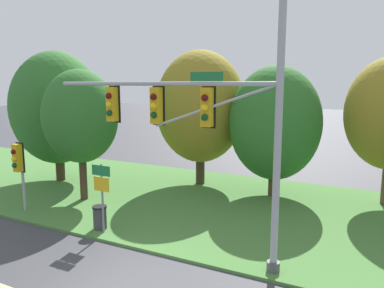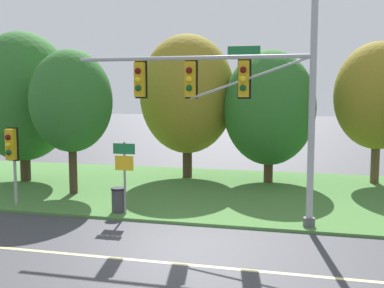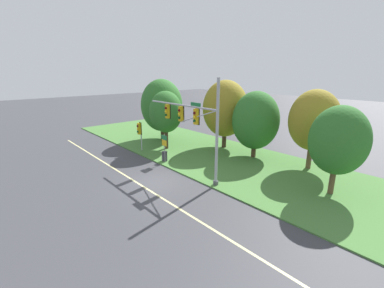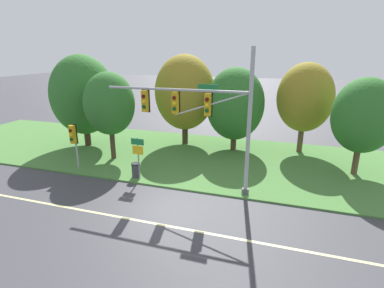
{
  "view_description": "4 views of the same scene",
  "coord_description": "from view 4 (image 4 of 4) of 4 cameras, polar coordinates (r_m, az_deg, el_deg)",
  "views": [
    {
      "loc": [
        6.42,
        -7.6,
        5.8
      ],
      "look_at": [
        0.7,
        3.62,
        3.73
      ],
      "focal_mm": 35.0,
      "sensor_mm": 36.0,
      "label": 1
    },
    {
      "loc": [
        3.86,
        -13.23,
        4.62
      ],
      "look_at": [
        -0.55,
        4.08,
        2.67
      ],
      "focal_mm": 45.0,
      "sensor_mm": 36.0,
      "label": 2
    },
    {
      "loc": [
        16.09,
        -10.24,
        8.41
      ],
      "look_at": [
        0.13,
        3.85,
        2.39
      ],
      "focal_mm": 24.0,
      "sensor_mm": 36.0,
      "label": 3
    },
    {
      "loc": [
        5.61,
        -12.44,
        7.82
      ],
      "look_at": [
        0.54,
        3.32,
        2.64
      ],
      "focal_mm": 28.0,
      "sensor_mm": 36.0,
      "label": 4
    }
  ],
  "objects": [
    {
      "name": "tree_behind_signpost",
      "position": [
        25.2,
        -1.39,
        9.73
      ],
      "size": [
        4.96,
        4.96,
        7.49
      ],
      "color": "#423021",
      "rests_on": "grass_verge"
    },
    {
      "name": "tree_tall_centre",
      "position": [
        24.51,
        20.73,
        8.24
      ],
      "size": [
        4.19,
        4.19,
        6.94
      ],
      "color": "brown",
      "rests_on": "grass_verge"
    },
    {
      "name": "grass_verge",
      "position": [
        22.8,
        2.5,
        -2.57
      ],
      "size": [
        48.0,
        11.5,
        0.1
      ],
      "primitive_type": "cube",
      "color": "#477A38",
      "rests_on": "ground"
    },
    {
      "name": "tree_nearest_road",
      "position": [
        26.19,
        -20.05,
        8.74
      ],
      "size": [
        5.15,
        5.15,
        7.48
      ],
      "color": "#423021",
      "rests_on": "grass_verge"
    },
    {
      "name": "traffic_signal_mast",
      "position": [
        16.39,
        2.14,
        6.14
      ],
      "size": [
        8.46,
        0.49,
        7.93
      ],
      "color": "#9EA0A5",
      "rests_on": "grass_verge"
    },
    {
      "name": "trash_bin",
      "position": [
        19.41,
        -10.64,
        -4.88
      ],
      "size": [
        0.56,
        0.56,
        0.93
      ],
      "color": "#38383D",
      "rests_on": "grass_verge"
    },
    {
      "name": "route_sign_post",
      "position": [
        18.62,
        -10.25,
        -1.47
      ],
      "size": [
        0.84,
        0.08,
        2.69
      ],
      "color": "slate",
      "rests_on": "grass_verge"
    },
    {
      "name": "tree_right_far",
      "position": [
        21.39,
        29.88,
        4.67
      ],
      "size": [
        3.78,
        3.78,
        6.24
      ],
      "color": "brown",
      "rests_on": "grass_verge"
    },
    {
      "name": "lane_stripe",
      "position": [
        14.79,
        -7.62,
        -14.69
      ],
      "size": [
        36.0,
        0.16,
        0.01
      ],
      "primitive_type": "cube",
      "color": "beige",
      "rests_on": "ground"
    },
    {
      "name": "tree_mid_verge",
      "position": [
        23.87,
        8.19,
        7.52
      ],
      "size": [
        4.55,
        4.55,
        6.56
      ],
      "color": "#4C3823",
      "rests_on": "grass_verge"
    },
    {
      "name": "pedestrian_signal_near_kerb",
      "position": [
        21.32,
        -21.68,
        1.26
      ],
      "size": [
        0.46,
        0.55,
        3.11
      ],
      "color": "#9EA0A5",
      "rests_on": "grass_verge"
    },
    {
      "name": "ground_plane",
      "position": [
        15.73,
        -5.73,
        -12.54
      ],
      "size": [
        160.0,
        160.0,
        0.0
      ],
      "primitive_type": "plane",
      "color": "#3D3D42"
    },
    {
      "name": "tree_left_of_mast",
      "position": [
        22.27,
        -15.46,
        7.38
      ],
      "size": [
        3.6,
        3.6,
        6.36
      ],
      "color": "#423021",
      "rests_on": "grass_verge"
    }
  ]
}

